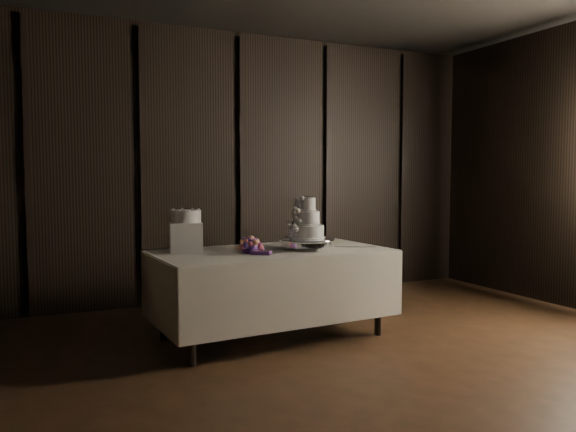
{
  "coord_description": "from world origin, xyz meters",
  "views": [
    {
      "loc": [
        -2.14,
        -2.54,
        1.39
      ],
      "look_at": [
        -0.15,
        1.87,
        1.05
      ],
      "focal_mm": 35.0,
      "sensor_mm": 36.0,
      "label": 1
    }
  ],
  "objects_px": {
    "cake_stand": "(307,244)",
    "bouquet": "(250,246)",
    "wedding_cake": "(305,223)",
    "small_cake": "(186,216)",
    "display_table": "(272,290)",
    "box_pedestal": "(186,237)"
  },
  "relations": [
    {
      "from": "box_pedestal",
      "to": "small_cake",
      "type": "xyz_separation_m",
      "value": [
        0.0,
        0.0,
        0.18
      ]
    },
    {
      "from": "display_table",
      "to": "box_pedestal",
      "type": "xyz_separation_m",
      "value": [
        -0.71,
        0.18,
        0.47
      ]
    },
    {
      "from": "box_pedestal",
      "to": "small_cake",
      "type": "bearing_deg",
      "value": 0.0
    },
    {
      "from": "bouquet",
      "to": "small_cake",
      "type": "relative_size",
      "value": 1.42
    },
    {
      "from": "cake_stand",
      "to": "small_cake",
      "type": "bearing_deg",
      "value": 167.23
    },
    {
      "from": "cake_stand",
      "to": "bouquet",
      "type": "relative_size",
      "value": 1.33
    },
    {
      "from": "display_table",
      "to": "cake_stand",
      "type": "height_order",
      "value": "cake_stand"
    },
    {
      "from": "small_cake",
      "to": "wedding_cake",
      "type": "bearing_deg",
      "value": -13.93
    },
    {
      "from": "cake_stand",
      "to": "small_cake",
      "type": "xyz_separation_m",
      "value": [
        -1.01,
        0.23,
        0.26
      ]
    },
    {
      "from": "cake_stand",
      "to": "box_pedestal",
      "type": "relative_size",
      "value": 1.86
    },
    {
      "from": "cake_stand",
      "to": "bouquet",
      "type": "bearing_deg",
      "value": -176.07
    },
    {
      "from": "cake_stand",
      "to": "box_pedestal",
      "type": "distance_m",
      "value": 1.04
    },
    {
      "from": "display_table",
      "to": "wedding_cake",
      "type": "bearing_deg",
      "value": -17.92
    },
    {
      "from": "cake_stand",
      "to": "wedding_cake",
      "type": "distance_m",
      "value": 0.19
    },
    {
      "from": "display_table",
      "to": "small_cake",
      "type": "height_order",
      "value": "small_cake"
    },
    {
      "from": "display_table",
      "to": "box_pedestal",
      "type": "bearing_deg",
      "value": 161.94
    },
    {
      "from": "cake_stand",
      "to": "wedding_cake",
      "type": "xyz_separation_m",
      "value": [
        -0.03,
        -0.02,
        0.19
      ]
    },
    {
      "from": "display_table",
      "to": "cake_stand",
      "type": "xyz_separation_m",
      "value": [
        0.3,
        -0.05,
        0.39
      ]
    },
    {
      "from": "small_cake",
      "to": "cake_stand",
      "type": "bearing_deg",
      "value": -12.77
    },
    {
      "from": "bouquet",
      "to": "display_table",
      "type": "bearing_deg",
      "value": 21.01
    },
    {
      "from": "display_table",
      "to": "small_cake",
      "type": "bearing_deg",
      "value": 161.94
    },
    {
      "from": "wedding_cake",
      "to": "bouquet",
      "type": "distance_m",
      "value": 0.54
    }
  ]
}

